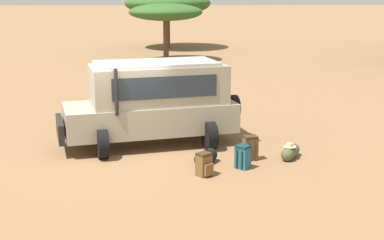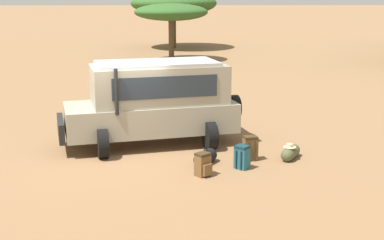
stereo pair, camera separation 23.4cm
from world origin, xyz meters
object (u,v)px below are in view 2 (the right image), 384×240
object	(u,v)px
safari_vehicle	(154,101)
acacia_tree_left_mid	(171,12)
backpack_cluster_center	(250,148)
duffel_bag_low_black_case	(290,152)
acacia_tree_centre_back	(174,3)
backpack_beside_front_wheel	(242,157)
backpack_near_rear_wheel	(203,165)
duffel_bag_soft_canvas	(205,157)

from	to	relation	value
safari_vehicle	acacia_tree_left_mid	xyz separation A→B (m)	(0.41, 19.47, 1.78)
backpack_cluster_center	duffel_bag_low_black_case	world-z (taller)	backpack_cluster_center
acacia_tree_centre_back	backpack_cluster_center	bearing A→B (deg)	-86.02
backpack_beside_front_wheel	duffel_bag_low_black_case	bearing A→B (deg)	28.94
backpack_beside_front_wheel	acacia_tree_left_mid	bearing A→B (deg)	94.96
backpack_beside_front_wheel	backpack_near_rear_wheel	bearing A→B (deg)	-153.08
backpack_near_rear_wheel	acacia_tree_centre_back	world-z (taller)	acacia_tree_centre_back
acacia_tree_left_mid	backpack_cluster_center	bearing A→B (deg)	-84.07
acacia_tree_left_mid	acacia_tree_centre_back	world-z (taller)	acacia_tree_centre_back
backpack_beside_front_wheel	duffel_bag_low_black_case	world-z (taller)	backpack_beside_front_wheel
duffel_bag_soft_canvas	backpack_beside_front_wheel	bearing A→B (deg)	-23.02
duffel_bag_low_black_case	duffel_bag_soft_canvas	size ratio (longest dim) A/B	1.08
backpack_beside_front_wheel	acacia_tree_left_mid	xyz separation A→B (m)	(-1.89, 21.82, 2.78)
duffel_bag_soft_canvas	acacia_tree_centre_back	size ratio (longest dim) A/B	0.11
safari_vehicle	acacia_tree_centre_back	size ratio (longest dim) A/B	0.78
backpack_cluster_center	acacia_tree_left_mid	xyz separation A→B (m)	(-2.19, 21.11, 2.75)
duffel_bag_low_black_case	duffel_bag_soft_canvas	xyz separation A→B (m)	(-2.32, -0.39, 0.01)
safari_vehicle	backpack_cluster_center	world-z (taller)	safari_vehicle
backpack_beside_front_wheel	duffel_bag_soft_canvas	xyz separation A→B (m)	(-0.91, 0.39, -0.11)
backpack_cluster_center	acacia_tree_centre_back	size ratio (longest dim) A/B	0.09
duffel_bag_soft_canvas	acacia_tree_centre_back	xyz separation A→B (m)	(-0.81, 29.35, 3.29)
duffel_bag_low_black_case	duffel_bag_soft_canvas	distance (m)	2.35
safari_vehicle	backpack_beside_front_wheel	size ratio (longest dim) A/B	8.98
backpack_near_rear_wheel	acacia_tree_left_mid	xyz separation A→B (m)	(-0.87, 22.34, 2.79)
safari_vehicle	acacia_tree_centre_back	world-z (taller)	acacia_tree_centre_back
backpack_cluster_center	acacia_tree_left_mid	size ratio (longest dim) A/B	0.14
backpack_beside_front_wheel	duffel_bag_soft_canvas	distance (m)	1.00
duffel_bag_low_black_case	acacia_tree_left_mid	size ratio (longest dim) A/B	0.18
acacia_tree_left_mid	duffel_bag_low_black_case	bearing A→B (deg)	-81.09
duffel_bag_soft_canvas	acacia_tree_left_mid	size ratio (longest dim) A/B	0.17
safari_vehicle	backpack_cluster_center	xyz separation A→B (m)	(2.60, -1.64, -0.97)
duffel_bag_soft_canvas	acacia_tree_left_mid	distance (m)	21.65
duffel_bag_soft_canvas	acacia_tree_left_mid	bearing A→B (deg)	92.62
duffel_bag_low_black_case	acacia_tree_left_mid	world-z (taller)	acacia_tree_left_mid
backpack_cluster_center	duffel_bag_low_black_case	bearing A→B (deg)	3.58
safari_vehicle	acacia_tree_left_mid	bearing A→B (deg)	88.81
safari_vehicle	backpack_near_rear_wheel	bearing A→B (deg)	-66.00
backpack_near_rear_wheel	acacia_tree_left_mid	world-z (taller)	acacia_tree_left_mid
duffel_bag_soft_canvas	acacia_tree_left_mid	world-z (taller)	acacia_tree_left_mid
backpack_cluster_center	duffel_bag_low_black_case	xyz separation A→B (m)	(1.11, 0.07, -0.15)
backpack_beside_front_wheel	duffel_bag_low_black_case	xyz separation A→B (m)	(1.41, 0.78, -0.12)
backpack_beside_front_wheel	duffel_bag_low_black_case	distance (m)	1.61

